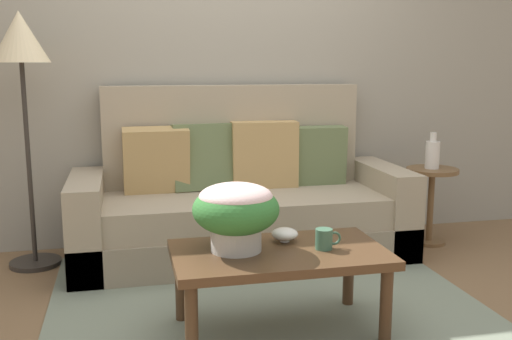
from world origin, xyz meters
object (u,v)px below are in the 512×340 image
(floor_lamp, at_px, (21,58))
(potted_plant, at_px, (236,210))
(coffee_mug, at_px, (325,239))
(couch, at_px, (240,204))
(coffee_table, at_px, (279,261))
(side_table, at_px, (431,192))
(table_vase, at_px, (432,154))
(snack_bowl, at_px, (285,234))

(floor_lamp, xyz_separation_m, potted_plant, (1.11, -1.27, -0.72))
(potted_plant, xyz_separation_m, coffee_mug, (0.42, -0.07, -0.15))
(potted_plant, bearing_deg, couch, 77.95)
(coffee_table, relative_size, floor_lamp, 0.63)
(side_table, bearing_deg, coffee_table, -141.37)
(coffee_table, distance_m, side_table, 1.87)
(side_table, distance_m, coffee_mug, 1.73)
(side_table, bearing_deg, table_vase, 159.62)
(side_table, height_order, potted_plant, potted_plant)
(potted_plant, height_order, coffee_mug, potted_plant)
(couch, xyz_separation_m, snack_bowl, (0.01, -1.12, 0.11))
(floor_lamp, bearing_deg, side_table, -2.86)
(side_table, bearing_deg, snack_bowl, -143.40)
(floor_lamp, xyz_separation_m, snack_bowl, (1.38, -1.18, -0.88))
(side_table, xyz_separation_m, floor_lamp, (-2.78, 0.14, 0.96))
(coffee_table, bearing_deg, couch, 87.56)
(coffee_table, bearing_deg, floor_lamp, 135.12)
(couch, distance_m, side_table, 1.41)
(potted_plant, bearing_deg, snack_bowl, 18.83)
(coffee_mug, xyz_separation_m, snack_bowl, (-0.15, 0.16, -0.01))
(coffee_table, xyz_separation_m, side_table, (1.46, 1.17, 0.02))
(side_table, bearing_deg, couch, 176.79)
(couch, relative_size, side_table, 4.01)
(side_table, xyz_separation_m, coffee_mug, (-1.25, -1.20, 0.09))
(couch, relative_size, floor_lamp, 1.38)
(couch, xyz_separation_m, floor_lamp, (-1.37, 0.06, 0.99))
(couch, distance_m, potted_plant, 1.27)
(floor_lamp, relative_size, coffee_mug, 12.56)
(side_table, distance_m, potted_plant, 2.03)
(potted_plant, xyz_separation_m, snack_bowl, (0.27, 0.09, -0.17))
(couch, relative_size, table_vase, 8.59)
(coffee_table, xyz_separation_m, potted_plant, (-0.21, 0.04, 0.26))
(floor_lamp, height_order, potted_plant, floor_lamp)
(side_table, bearing_deg, potted_plant, -145.86)
(side_table, distance_m, floor_lamp, 2.94)
(potted_plant, bearing_deg, coffee_table, -10.60)
(side_table, relative_size, potted_plant, 1.35)
(coffee_table, relative_size, side_table, 1.84)
(couch, bearing_deg, coffee_mug, -82.66)
(coffee_mug, distance_m, snack_bowl, 0.23)
(coffee_table, xyz_separation_m, floor_lamp, (-1.31, 1.31, 0.98))
(table_vase, bearing_deg, side_table, -20.38)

